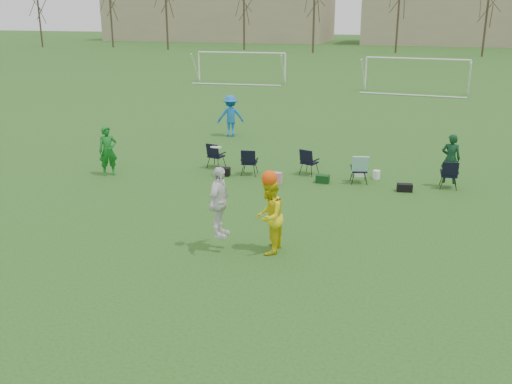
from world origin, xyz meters
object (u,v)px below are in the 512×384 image
(center_contest, at_px, (250,210))
(fielder_blue, at_px, (231,116))
(goal_mid, at_px, (417,65))
(fielder_green_near, at_px, (108,151))
(goal_left, at_px, (241,59))

(center_contest, bearing_deg, fielder_blue, 111.35)
(fielder_blue, bearing_deg, center_contest, 85.99)
(center_contest, relative_size, goal_mid, 0.36)
(fielder_green_near, xyz_separation_m, fielder_blue, (2.02, 7.62, 0.07))
(goal_left, bearing_deg, goal_mid, -13.13)
(fielder_green_near, height_order, center_contest, center_contest)
(fielder_blue, relative_size, goal_mid, 0.26)
(fielder_blue, xyz_separation_m, goal_mid, (7.86, 18.18, 0.95))
(goal_left, xyz_separation_m, goal_mid, (14.00, -2.00, 0.00))
(center_contest, bearing_deg, fielder_green_near, 143.92)
(fielder_blue, distance_m, goal_mid, 19.83)
(fielder_blue, height_order, goal_left, goal_left)
(fielder_blue, height_order, center_contest, center_contest)
(goal_mid, bearing_deg, fielder_green_near, -106.96)
(goal_left, bearing_deg, fielder_green_near, -86.57)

